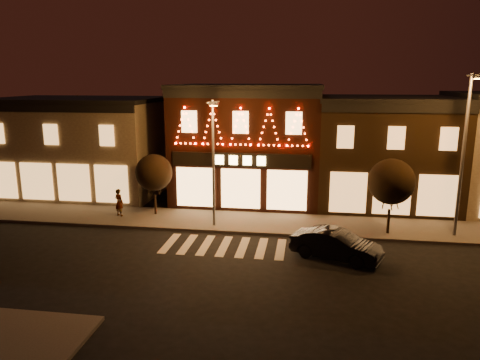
# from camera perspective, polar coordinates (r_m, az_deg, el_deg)

# --- Properties ---
(ground) EXTENTS (120.00, 120.00, 0.00)m
(ground) POSITION_cam_1_polar(r_m,az_deg,el_deg) (20.51, -4.12, -12.37)
(ground) COLOR black
(ground) RESTS_ON ground
(sidewalk_far) EXTENTS (44.00, 4.00, 0.15)m
(sidewalk_far) POSITION_cam_1_polar(r_m,az_deg,el_deg) (27.57, 3.61, -5.49)
(sidewalk_far) COLOR #47423D
(sidewalk_far) RESTS_ON ground
(building_left) EXTENTS (12.20, 8.28, 7.30)m
(building_left) POSITION_cam_1_polar(r_m,az_deg,el_deg) (36.75, -19.47, 4.15)
(building_left) COLOR #6B5C4C
(building_left) RESTS_ON ground
(building_pulp) EXTENTS (10.20, 8.34, 8.30)m
(building_pulp) POSITION_cam_1_polar(r_m,az_deg,el_deg) (32.66, 1.12, 4.78)
(building_pulp) COLOR black
(building_pulp) RESTS_ON ground
(building_right_a) EXTENTS (9.20, 8.28, 7.50)m
(building_right_a) POSITION_cam_1_polar(r_m,az_deg,el_deg) (32.90, 17.79, 3.52)
(building_right_a) COLOR #302010
(building_right_a) RESTS_ON ground
(streetlamp_mid) EXTENTS (0.70, 1.69, 7.38)m
(streetlamp_mid) POSITION_cam_1_polar(r_m,az_deg,el_deg) (25.77, -3.40, 3.32)
(streetlamp_mid) COLOR #59595E
(streetlamp_mid) RESTS_ON sidewalk_far
(streetlamp_right) EXTENTS (0.60, 2.03, 8.82)m
(streetlamp_right) POSITION_cam_1_polar(r_m,az_deg,el_deg) (26.61, 26.68, 4.13)
(streetlamp_right) COLOR #59595E
(streetlamp_right) RESTS_ON sidewalk_far
(tree_left) EXTENTS (2.33, 2.33, 3.90)m
(tree_left) POSITION_cam_1_polar(r_m,az_deg,el_deg) (28.95, -10.87, 0.93)
(tree_left) COLOR black
(tree_left) RESTS_ON sidewalk_far
(tree_right) EXTENTS (2.55, 2.55, 4.27)m
(tree_right) POSITION_cam_1_polar(r_m,az_deg,el_deg) (26.15, 18.66, -0.20)
(tree_right) COLOR black
(tree_right) RESTS_ON sidewalk_far
(dark_sedan) EXTENTS (4.65, 3.08, 1.45)m
(dark_sedan) POSITION_cam_1_polar(r_m,az_deg,el_deg) (22.76, 12.08, -8.05)
(dark_sedan) COLOR black
(dark_sedan) RESTS_ON ground
(pedestrian) EXTENTS (0.76, 0.64, 1.76)m
(pedestrian) POSITION_cam_1_polar(r_m,az_deg,el_deg) (29.52, -15.10, -2.75)
(pedestrian) COLOR gray
(pedestrian) RESTS_ON sidewalk_far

